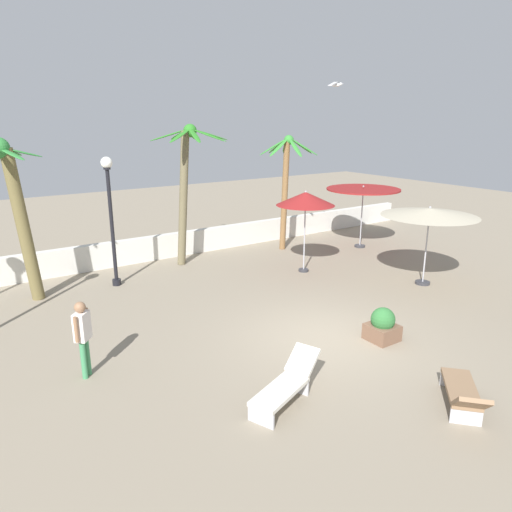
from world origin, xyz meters
name	(u,v)px	position (x,y,z in m)	size (l,w,h in m)	color
ground_plane	(325,338)	(0.00, 0.00, 0.00)	(56.00, 56.00, 0.00)	gray
boundary_wall	(175,245)	(0.00, 8.95, 0.47)	(25.20, 0.30, 0.94)	silver
patio_umbrella_0	(430,213)	(5.45, 1.24, 2.42)	(3.07, 3.07, 2.63)	#333338
patio_umbrella_1	(363,191)	(7.18, 5.80, 2.40)	(3.04, 3.04, 2.64)	#333338
patio_umbrella_2	(306,199)	(3.02, 4.53, 2.63)	(2.05, 2.05, 2.93)	#333338
palm_tree_0	(16,203)	(-5.73, 6.98, 2.98)	(2.21, 2.01, 4.85)	brown
palm_tree_1	(286,176)	(4.37, 7.42, 3.04)	(2.40, 2.41, 4.69)	brown
palm_tree_2	(186,177)	(0.05, 7.79, 3.28)	(2.79, 2.89, 5.14)	brown
lamp_post_2	(111,209)	(-3.07, 6.86, 2.54)	(0.36, 0.36, 4.19)	black
lounge_chair_0	(286,384)	(-2.54, -1.68, 0.40)	(1.95, 1.22, 0.84)	#B7B7BC
lounge_chair_1	(464,393)	(0.01, -3.80, 0.39)	(1.75, 1.69, 0.84)	#B7B7BC
guest_0	(83,332)	(-5.50, 1.47, 1.04)	(0.42, 0.44, 1.71)	#3F8C59
seagull_0	(336,85)	(4.68, 5.02, 6.46)	(1.26, 0.79, 0.17)	white
planter	(382,326)	(1.10, -0.86, 0.38)	(0.70, 0.70, 0.85)	brown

